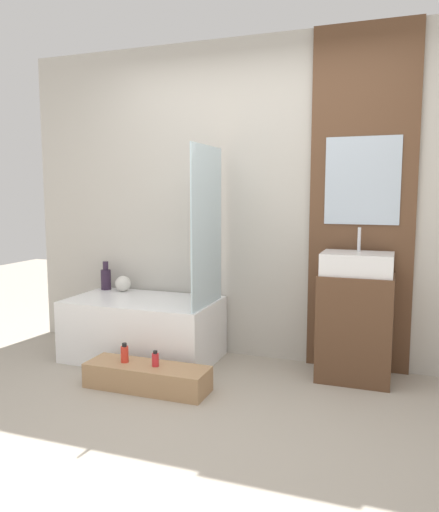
{
  "coord_description": "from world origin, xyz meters",
  "views": [
    {
      "loc": [
        1.11,
        -2.39,
        1.37
      ],
      "look_at": [
        -0.01,
        0.71,
        0.95
      ],
      "focal_mm": 35.0,
      "sensor_mm": 36.0,
      "label": 1
    }
  ],
  "objects_px": {
    "sink": "(357,263)",
    "bottle_soap_primary": "(125,354)",
    "wooden_step_bench": "(147,377)",
    "bathtub": "(143,329)",
    "bottle_soap_secondary": "(155,359)",
    "vase_round_light": "(123,284)",
    "vase_tall_dark": "(106,278)"
  },
  "relations": [
    {
      "from": "sink",
      "to": "bottle_soap_primary",
      "type": "relative_size",
      "value": 3.58
    },
    {
      "from": "sink",
      "to": "vase_round_light",
      "type": "relative_size",
      "value": 3.62
    },
    {
      "from": "sink",
      "to": "vase_round_light",
      "type": "xyz_separation_m",
      "value": [
        -2.01,
        0.11,
        -0.29
      ]
    },
    {
      "from": "vase_tall_dark",
      "to": "vase_round_light",
      "type": "height_order",
      "value": "vase_tall_dark"
    },
    {
      "from": "sink",
      "to": "vase_round_light",
      "type": "bearing_deg",
      "value": 176.99
    },
    {
      "from": "wooden_step_bench",
      "to": "bottle_soap_secondary",
      "type": "xyz_separation_m",
      "value": [
        0.07,
        0.0,
        0.14
      ]
    },
    {
      "from": "vase_round_light",
      "to": "bottle_soap_primary",
      "type": "height_order",
      "value": "vase_round_light"
    },
    {
      "from": "sink",
      "to": "bottle_soap_secondary",
      "type": "xyz_separation_m",
      "value": [
        -1.28,
        -0.7,
        -0.64
      ]
    },
    {
      "from": "vase_round_light",
      "to": "bottle_soap_secondary",
      "type": "distance_m",
      "value": 1.15
    },
    {
      "from": "wooden_step_bench",
      "to": "sink",
      "type": "height_order",
      "value": "sink"
    },
    {
      "from": "vase_tall_dark",
      "to": "sink",
      "type": "bearing_deg",
      "value": -3.37
    },
    {
      "from": "bottle_soap_secondary",
      "to": "vase_round_light",
      "type": "bearing_deg",
      "value": 132.03
    },
    {
      "from": "vase_tall_dark",
      "to": "vase_round_light",
      "type": "relative_size",
      "value": 1.85
    },
    {
      "from": "vase_tall_dark",
      "to": "bottle_soap_secondary",
      "type": "bearing_deg",
      "value": -42.19
    },
    {
      "from": "wooden_step_bench",
      "to": "vase_round_light",
      "type": "height_order",
      "value": "vase_round_light"
    },
    {
      "from": "sink",
      "to": "bottle_soap_primary",
      "type": "height_order",
      "value": "sink"
    },
    {
      "from": "vase_round_light",
      "to": "wooden_step_bench",
      "type": "bearing_deg",
      "value": -50.67
    },
    {
      "from": "bathtub",
      "to": "vase_round_light",
      "type": "height_order",
      "value": "vase_round_light"
    },
    {
      "from": "wooden_step_bench",
      "to": "vase_round_light",
      "type": "distance_m",
      "value": 1.15
    },
    {
      "from": "wooden_step_bench",
      "to": "vase_tall_dark",
      "type": "xyz_separation_m",
      "value": [
        -0.85,
        0.83,
        0.52
      ]
    },
    {
      "from": "sink",
      "to": "bottle_soap_secondary",
      "type": "bearing_deg",
      "value": -151.11
    },
    {
      "from": "wooden_step_bench",
      "to": "vase_tall_dark",
      "type": "relative_size",
      "value": 3.47
    },
    {
      "from": "bathtub",
      "to": "vase_round_light",
      "type": "bearing_deg",
      "value": 144.15
    },
    {
      "from": "bathtub",
      "to": "bottle_soap_secondary",
      "type": "relative_size",
      "value": 11.08
    },
    {
      "from": "wooden_step_bench",
      "to": "vase_round_light",
      "type": "bearing_deg",
      "value": 129.33
    },
    {
      "from": "bathtub",
      "to": "bottle_soap_secondary",
      "type": "distance_m",
      "value": 0.71
    },
    {
      "from": "vase_round_light",
      "to": "bottle_soap_primary",
      "type": "distance_m",
      "value": 1.0
    },
    {
      "from": "vase_tall_dark",
      "to": "bottle_soap_primary",
      "type": "relative_size",
      "value": 1.83
    },
    {
      "from": "bathtub",
      "to": "wooden_step_bench",
      "type": "distance_m",
      "value": 0.69
    },
    {
      "from": "bathtub",
      "to": "wooden_step_bench",
      "type": "height_order",
      "value": "bathtub"
    },
    {
      "from": "sink",
      "to": "vase_tall_dark",
      "type": "distance_m",
      "value": 2.22
    },
    {
      "from": "wooden_step_bench",
      "to": "vase_tall_dark",
      "type": "bearing_deg",
      "value": 135.68
    }
  ]
}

